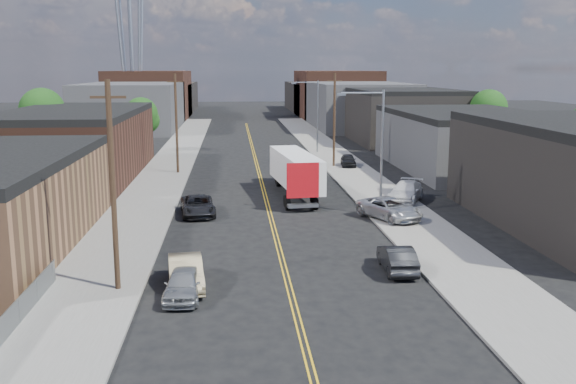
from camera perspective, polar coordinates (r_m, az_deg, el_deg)
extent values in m
plane|color=black|center=(80.51, -3.04, 3.43)|extent=(260.00, 260.00, 0.00)
cube|color=gold|center=(65.68, -2.60, 1.73)|extent=(0.32, 120.00, 0.01)
cube|color=slate|center=(65.98, -10.87, 1.65)|extent=(5.00, 140.00, 0.15)
cube|color=slate|center=(66.73, 5.58, 1.90)|extent=(5.00, 140.00, 0.15)
cube|color=#43251B|center=(66.04, -18.42, 3.86)|extent=(12.00, 26.00, 6.00)
cube|color=black|center=(65.75, -18.59, 6.71)|extent=(12.00, 26.00, 0.60)
cube|color=navy|center=(44.13, 18.94, 1.37)|extent=(0.30, 20.00, 0.80)
cube|color=#38383B|center=(70.67, 15.52, 4.25)|extent=(14.00, 24.00, 5.50)
cube|color=black|center=(70.40, 15.65, 6.71)|extent=(14.00, 24.00, 0.60)
cube|color=black|center=(95.29, 10.11, 6.55)|extent=(14.00, 22.00, 7.00)
cube|color=black|center=(95.09, 10.19, 8.83)|extent=(14.00, 22.00, 0.60)
cube|color=#38383B|center=(116.28, -13.65, 7.42)|extent=(16.00, 30.00, 8.00)
cube|color=#38383B|center=(117.17, 6.25, 7.68)|extent=(16.00, 30.00, 8.00)
cube|color=#43251B|center=(140.97, -12.16, 8.45)|extent=(16.00, 26.00, 10.00)
cube|color=#43251B|center=(141.71, 4.29, 8.67)|extent=(16.00, 26.00, 10.00)
cube|color=black|center=(160.88, -11.26, 8.22)|extent=(16.00, 40.00, 7.00)
cube|color=black|center=(161.53, 3.14, 8.42)|extent=(16.00, 40.00, 7.00)
cylinder|color=gray|center=(131.31, -13.77, 12.58)|extent=(0.80, 0.80, 30.00)
cylinder|color=gray|center=(129.84, -14.67, 12.57)|extent=(1.94, 1.94, 29.98)
cylinder|color=gray|center=(129.31, -13.10, 12.64)|extent=(1.94, 1.94, 29.98)
cylinder|color=gray|center=(133.31, -14.42, 12.53)|extent=(1.94, 1.94, 29.98)
cylinder|color=gray|center=(132.80, -12.88, 12.60)|extent=(1.94, 1.94, 29.98)
cylinder|color=gray|center=(46.42, 8.34, 3.41)|extent=(0.18, 0.18, 9.00)
cylinder|color=gray|center=(45.74, 6.64, 8.75)|extent=(3.00, 0.12, 0.12)
cube|color=gray|center=(45.47, 4.76, 8.65)|extent=(0.60, 0.25, 0.18)
cylinder|color=gray|center=(80.71, 2.65, 6.66)|extent=(0.18, 0.18, 9.00)
cylinder|color=gray|center=(80.33, 1.60, 9.72)|extent=(3.00, 0.12, 0.12)
cube|color=gray|center=(80.17, 0.52, 9.65)|extent=(0.60, 0.25, 0.18)
cylinder|color=black|center=(30.79, -15.30, 0.30)|extent=(0.26, 0.26, 10.00)
cube|color=black|center=(30.33, -15.70, 8.12)|extent=(1.60, 0.12, 0.12)
cylinder|color=black|center=(65.26, -9.89, 5.95)|extent=(0.26, 0.26, 10.00)
cube|color=black|center=(65.04, -10.01, 9.63)|extent=(1.60, 0.12, 0.12)
cylinder|color=black|center=(68.86, 4.14, 6.33)|extent=(0.26, 0.26, 10.00)
cube|color=black|center=(68.66, 4.18, 9.83)|extent=(1.60, 0.12, 0.12)
cylinder|color=black|center=(78.22, -20.84, 4.17)|extent=(0.36, 0.36, 4.50)
sphere|color=#11340E|center=(77.92, -21.02, 6.80)|extent=(5.04, 5.04, 5.04)
sphere|color=#11340E|center=(78.10, -20.49, 6.18)|extent=(3.96, 3.96, 3.96)
sphere|color=#11340E|center=(77.72, -21.42, 6.29)|extent=(3.60, 3.60, 3.60)
cylinder|color=black|center=(83.02, -12.84, 4.70)|extent=(0.36, 0.36, 3.75)
sphere|color=#11340E|center=(82.76, -12.93, 6.76)|extent=(4.20, 4.20, 4.20)
sphere|color=#11340E|center=(83.03, -12.47, 6.28)|extent=(3.30, 3.30, 3.30)
sphere|color=#11340E|center=(82.48, -13.30, 6.37)|extent=(3.00, 3.00, 3.00)
cylinder|color=black|center=(86.60, 17.27, 4.89)|extent=(0.36, 0.36, 4.25)
sphere|color=#11340E|center=(86.34, 17.40, 7.14)|extent=(4.76, 4.76, 4.76)
sphere|color=#11340E|center=(86.90, 17.66, 6.58)|extent=(3.74, 3.74, 3.74)
sphere|color=#11340E|center=(85.82, 17.17, 6.73)|extent=(3.40, 3.40, 3.40)
cube|color=silver|center=(52.49, 0.67, 2.07)|extent=(3.58, 11.26, 2.58)
cube|color=#A40C13|center=(47.06, 1.33, 1.04)|extent=(2.42, 0.38, 2.60)
cube|color=gray|center=(47.42, 1.32, -1.21)|extent=(2.33, 0.84, 0.25)
cube|color=black|center=(59.35, 0.02, 2.15)|extent=(2.61, 3.18, 2.86)
cylinder|color=black|center=(48.79, 1.14, -0.92)|extent=(2.48, 1.18, 0.92)
cylinder|color=black|center=(59.51, 0.02, 1.23)|extent=(2.39, 1.17, 0.92)
imported|color=#979A9B|center=(30.30, -9.27, -8.05)|extent=(1.86, 4.15, 1.38)
imported|color=#948461|center=(31.70, -9.08, -7.07)|extent=(2.12, 4.72, 1.51)
imported|color=black|center=(46.89, -8.02, -1.21)|extent=(2.90, 5.30, 1.41)
imported|color=black|center=(34.21, 9.69, -5.84)|extent=(1.67, 4.31, 1.40)
imported|color=#B3B5B8|center=(45.28, 9.00, -1.45)|extent=(4.53, 5.80, 1.46)
imported|color=silver|center=(51.56, 10.43, 0.05)|extent=(4.24, 5.64, 1.52)
imported|color=black|center=(69.30, 5.38, 2.84)|extent=(1.90, 3.93, 1.29)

